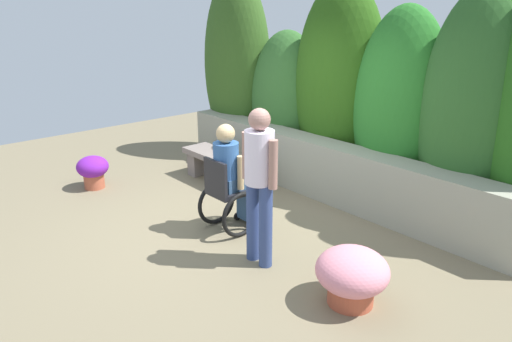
{
  "coord_description": "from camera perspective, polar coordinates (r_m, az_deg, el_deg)",
  "views": [
    {
      "loc": [
        4.1,
        -3.25,
        2.6
      ],
      "look_at": [
        0.38,
        0.03,
        0.85
      ],
      "focal_mm": 32.98,
      "sensor_mm": 36.0,
      "label": 1
    }
  ],
  "objects": [
    {
      "name": "ground_plane",
      "position": [
        5.84,
        -2.68,
        -7.03
      ],
      "size": [
        11.82,
        11.82,
        0.0
      ],
      "primitive_type": "plane",
      "color": "#766A50"
    },
    {
      "name": "stone_retaining_wall",
      "position": [
        6.75,
        8.19,
        0.23
      ],
      "size": [
        5.63,
        0.41,
        0.81
      ],
      "primitive_type": "cube",
      "color": "gray",
      "rests_on": "ground"
    },
    {
      "name": "hedge_backdrop",
      "position": [
        7.03,
        10.55,
        9.49
      ],
      "size": [
        6.15,
        1.2,
        3.17
      ],
      "color": "#33581F",
      "rests_on": "ground"
    },
    {
      "name": "person_standing_companion",
      "position": [
        4.73,
        0.4,
        -0.76
      ],
      "size": [
        0.49,
        0.3,
        1.67
      ],
      "rotation": [
        0.0,
        0.0,
        -0.11
      ],
      "color": "navy",
      "rests_on": "ground"
    },
    {
      "name": "stone_bench",
      "position": [
        7.27,
        -4.51,
        0.9
      ],
      "size": [
        1.35,
        0.46,
        0.46
      ],
      "rotation": [
        0.0,
        0.0,
        0.07
      ],
      "color": "slate",
      "rests_on": "ground"
    },
    {
      "name": "flower_pot_purple_near",
      "position": [
        4.45,
        11.56,
        -12.23
      ],
      "size": [
        0.67,
        0.67,
        0.54
      ],
      "color": "#B14F36",
      "rests_on": "ground"
    },
    {
      "name": "person_in_wheelchair",
      "position": [
        5.61,
        -3.14,
        -1.26
      ],
      "size": [
        0.53,
        0.66,
        1.33
      ],
      "rotation": [
        0.0,
        0.0,
        0.17
      ],
      "color": "black",
      "rests_on": "ground"
    },
    {
      "name": "flower_pot_terracotta_by_wall",
      "position": [
        7.42,
        -19.17,
        0.14
      ],
      "size": [
        0.47,
        0.47,
        0.5
      ],
      "color": "#AE543B",
      "rests_on": "ground"
    }
  ]
}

